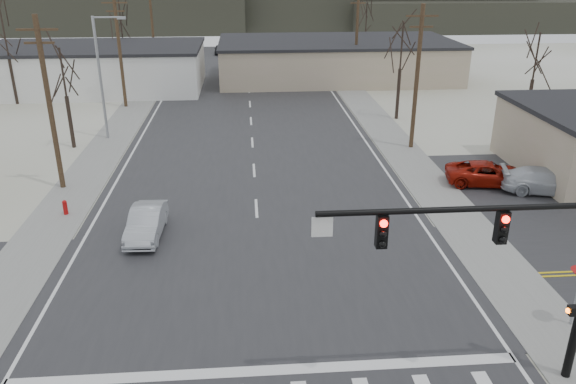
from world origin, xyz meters
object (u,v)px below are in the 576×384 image
car_far_b (220,49)px  car_parked_silver (545,181)px  car_parked_red (488,174)px  car_far_a (265,68)px  sedan_crossing (146,222)px  traffic_signal_mast (533,254)px  fire_hydrant (65,207)px

car_far_b → car_parked_silver: car_parked_silver is taller
car_parked_red → car_far_a: bearing=29.3°
sedan_crossing → car_parked_red: bearing=17.3°
traffic_signal_mast → car_far_b: (-11.77, 68.88, -4.01)m
fire_hydrant → traffic_signal_mast: bearing=-38.1°
car_far_a → car_parked_silver: size_ratio=1.12×
car_far_b → car_parked_red: car_parked_red is taller
car_far_b → car_parked_silver: 57.57m
traffic_signal_mast → car_far_b: traffic_signal_mast is taller
car_far_a → car_parked_red: size_ratio=1.13×
car_far_a → car_far_b: bearing=-67.2°
sedan_crossing → car_far_b: (1.59, 57.55, -0.09)m
car_parked_silver → sedan_crossing: bearing=113.5°
fire_hydrant → car_far_a: 40.12m
sedan_crossing → car_far_a: (7.48, 41.08, 0.11)m
fire_hydrant → car_parked_silver: bearing=2.1°
car_far_b → car_parked_red: size_ratio=0.74×
sedan_crossing → car_far_b: 57.57m
sedan_crossing → car_far_b: bearing=90.3°
sedan_crossing → car_parked_red: sedan_crossing is taller
car_parked_silver → car_far_b: bearing=34.8°
car_far_a → car_far_b: car_far_a is taller
fire_hydrant → car_far_b: car_far_b is taller
car_far_b → car_parked_silver: size_ratio=0.73×
fire_hydrant → car_parked_red: bearing=5.9°
fire_hydrant → car_far_b: 55.05m
traffic_signal_mast → car_parked_silver: bearing=59.5°
car_far_b → sedan_crossing: bearing=-93.1°
car_far_a → sedan_crossing: bearing=82.8°
car_far_a → car_parked_red: (12.04, -35.72, -0.14)m
car_far_b → traffic_signal_mast: bearing=-81.8°
sedan_crossing → car_far_a: 41.76m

